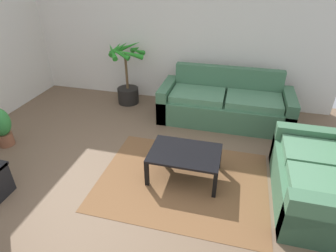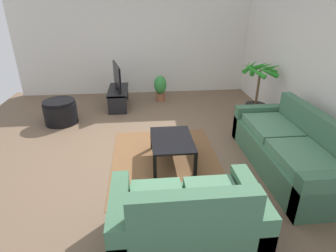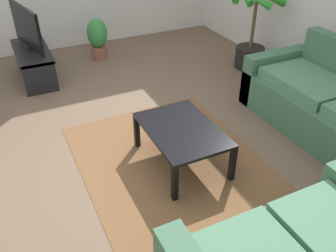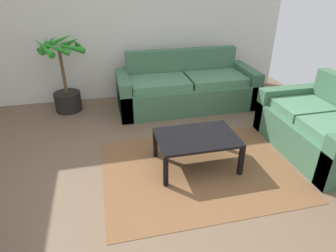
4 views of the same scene
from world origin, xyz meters
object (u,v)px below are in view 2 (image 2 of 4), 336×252
object	(u,v)px
potted_plant_small	(160,87)
tv	(117,76)
couch_loveseat	(187,220)
ottoman	(60,112)
couch_main	(289,151)
tv_stand	(118,95)
potted_palm	(257,94)
coffee_table	(172,142)

from	to	relation	value
potted_plant_small	tv	bearing A→B (deg)	-73.53
couch_loveseat	potted_plant_small	distance (m)	4.52
ottoman	couch_main	bearing A→B (deg)	61.24
couch_loveseat	potted_plant_small	bearing A→B (deg)	179.14
tv_stand	potted_palm	xyz separation A→B (m)	(1.02, 2.96, 0.25)
couch_main	ottoman	bearing A→B (deg)	-118.76
tv_stand	coffee_table	xyz separation A→B (m)	(2.60, 0.98, 0.07)
couch_main	potted_palm	bearing A→B (deg)	172.31
couch_loveseat	tv	xyz separation A→B (m)	(-4.22, -0.95, 0.44)
couch_main	potted_plant_small	bearing A→B (deg)	-152.88
coffee_table	ottoman	world-z (taller)	ottoman
tv_stand	ottoman	distance (m)	1.43
couch_main	coffee_table	world-z (taller)	couch_main
couch_loveseat	coffee_table	xyz separation A→B (m)	(-1.62, 0.03, 0.05)
tv_stand	coffee_table	distance (m)	2.78
coffee_table	potted_plant_small	size ratio (longest dim) A/B	1.43
coffee_table	potted_palm	bearing A→B (deg)	128.52
couch_main	tv	xyz separation A→B (m)	(-2.98, -2.70, 0.43)
tv_stand	ottoman	size ratio (longest dim) A/B	1.66
tv	potted_palm	bearing A→B (deg)	70.96
couch_loveseat	potted_palm	bearing A→B (deg)	147.84
tv_stand	potted_plant_small	distance (m)	1.07
couch_main	potted_plant_small	world-z (taller)	couch_main
couch_loveseat	tv	world-z (taller)	tv
coffee_table	potted_palm	distance (m)	2.54
tv	ottoman	world-z (taller)	tv
couch_loveseat	coffee_table	distance (m)	1.62
potted_plant_small	tv_stand	bearing A→B (deg)	-73.54
couch_main	potted_palm	size ratio (longest dim) A/B	1.87
tv	ottoman	bearing A→B (deg)	-52.29
potted_palm	couch_loveseat	bearing A→B (deg)	-32.16
tv_stand	ottoman	bearing A→B (deg)	-52.24
potted_plant_small	ottoman	xyz separation A→B (m)	(1.18, -2.15, -0.11)
tv	potted_palm	world-z (taller)	potted_palm
couch_loveseat	tv	size ratio (longest dim) A/B	1.60
coffee_table	potted_plant_small	bearing A→B (deg)	179.29
tv	potted_plant_small	xyz separation A→B (m)	(-0.30, 1.02, -0.39)
potted_palm	ottoman	size ratio (longest dim) A/B	1.85
couch_main	tv	distance (m)	4.04
couch_main	potted_plant_small	distance (m)	3.68
potted_plant_small	couch_main	bearing A→B (deg)	27.12
tv_stand	potted_plant_small	bearing A→B (deg)	106.46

